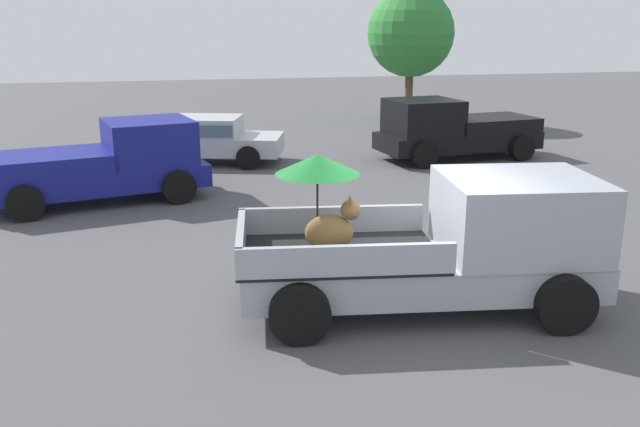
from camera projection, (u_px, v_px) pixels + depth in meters
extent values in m
plane|color=#4C4C4F|center=(417.00, 307.00, 9.76)|extent=(80.00, 80.00, 0.00)
cylinder|color=black|center=(512.00, 255.00, 10.73)|extent=(0.83, 0.39, 0.80)
cylinder|color=black|center=(565.00, 304.00, 8.86)|extent=(0.83, 0.39, 0.80)
cylinder|color=black|center=(293.00, 261.00, 10.44)|extent=(0.83, 0.39, 0.80)
cylinder|color=black|center=(300.00, 314.00, 8.56)|extent=(0.83, 0.39, 0.80)
cube|color=#9EA3AD|center=(418.00, 270.00, 9.60)|extent=(5.20, 2.48, 0.50)
cube|color=#9EA3AD|center=(518.00, 214.00, 9.50)|extent=(2.34, 2.13, 1.08)
cube|color=#4C606B|center=(588.00, 199.00, 9.53)|extent=(0.30, 1.71, 0.64)
cube|color=black|center=(338.00, 254.00, 9.43)|extent=(3.03, 2.21, 0.06)
cube|color=#9EA3AD|center=(332.00, 219.00, 10.25)|extent=(2.79, 0.49, 0.40)
cube|color=#9EA3AD|center=(347.00, 261.00, 8.48)|extent=(2.79, 0.49, 0.40)
cube|color=#9EA3AD|center=(241.00, 241.00, 9.25)|extent=(0.35, 1.84, 0.40)
ellipsoid|color=olive|center=(329.00, 233.00, 9.41)|extent=(0.72, 0.41, 0.52)
sphere|color=olive|center=(351.00, 210.00, 9.34)|extent=(0.32, 0.32, 0.28)
cone|color=olive|center=(350.00, 199.00, 9.38)|extent=(0.10, 0.10, 0.12)
cone|color=olive|center=(352.00, 202.00, 9.23)|extent=(0.10, 0.10, 0.12)
cylinder|color=black|center=(317.00, 210.00, 9.44)|extent=(0.03, 0.03, 1.11)
cone|color=#19722D|center=(317.00, 164.00, 9.26)|extent=(1.34, 1.34, 0.28)
cylinder|color=black|center=(425.00, 155.00, 18.77)|extent=(0.79, 0.35, 0.76)
cylinder|color=black|center=(395.00, 144.00, 20.49)|extent=(0.79, 0.35, 0.76)
cylinder|color=black|center=(522.00, 148.00, 19.80)|extent=(0.79, 0.35, 0.76)
cylinder|color=black|center=(486.00, 138.00, 21.52)|extent=(0.79, 0.35, 0.76)
cube|color=black|center=(458.00, 140.00, 20.10)|extent=(4.98, 2.35, 0.50)
cube|color=black|center=(423.00, 117.00, 19.51)|extent=(2.10, 2.01, 1.00)
cube|color=black|center=(488.00, 123.00, 20.30)|extent=(2.89, 2.10, 0.40)
cylinder|color=black|center=(160.00, 171.00, 16.80)|extent=(0.80, 0.42, 0.76)
cylinder|color=black|center=(179.00, 187.00, 15.16)|extent=(0.80, 0.42, 0.76)
cylinder|color=black|center=(20.00, 184.00, 15.46)|extent=(0.80, 0.42, 0.76)
cylinder|color=black|center=(25.00, 203.00, 13.82)|extent=(0.80, 0.42, 0.76)
cube|color=navy|center=(98.00, 178.00, 15.26)|extent=(5.08, 2.84, 0.50)
cube|color=navy|center=(149.00, 141.00, 15.56)|extent=(2.26, 2.18, 1.00)
cube|color=navy|center=(49.00, 163.00, 14.72)|extent=(3.04, 2.36, 0.40)
cylinder|color=black|center=(258.00, 146.00, 20.34)|extent=(0.70, 0.40, 0.66)
cylinder|color=black|center=(248.00, 158.00, 18.65)|extent=(0.70, 0.40, 0.66)
cylinder|color=black|center=(171.00, 145.00, 20.52)|extent=(0.70, 0.40, 0.66)
cylinder|color=black|center=(153.00, 156.00, 18.83)|extent=(0.70, 0.40, 0.66)
cube|color=#ADB2B7|center=(207.00, 144.00, 19.53)|extent=(4.63, 2.94, 0.52)
cube|color=#ADB2B7|center=(203.00, 127.00, 19.39)|extent=(2.48, 2.14, 0.56)
cube|color=#4C606B|center=(203.00, 127.00, 19.39)|extent=(2.44, 2.20, 0.32)
cylinder|color=brown|center=(409.00, 93.00, 27.09)|extent=(0.32, 0.32, 2.32)
sphere|color=#2D7A33|center=(411.00, 33.00, 26.44)|extent=(3.42, 3.42, 3.42)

